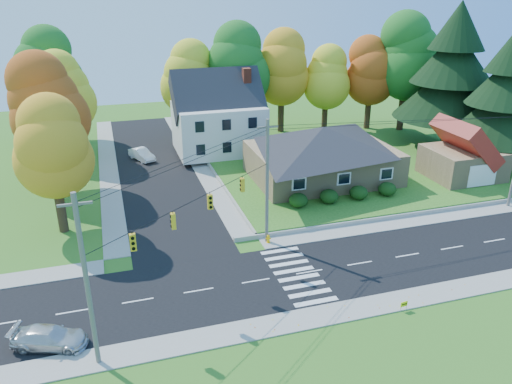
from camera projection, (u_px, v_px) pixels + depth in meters
ground at (309, 272)px, 35.54m from camera, size 120.00×120.00×0.00m
road_main at (309, 272)px, 35.54m from camera, size 90.00×8.00×0.02m
road_cross at (154, 166)px, 56.31m from camera, size 8.00×44.00×0.02m
sidewalk_north at (285, 240)px, 39.94m from camera, size 90.00×2.00×0.08m
sidewalk_south at (340, 312)px, 31.11m from camera, size 90.00×2.00×0.08m
lawn at (343, 160)px, 57.51m from camera, size 30.00×30.00×0.50m
ranch_house at (322, 152)px, 50.58m from camera, size 14.60×10.60×5.40m
colonial_house at (219, 117)px, 58.51m from camera, size 10.40×8.40×9.60m
garage at (464, 155)px, 51.01m from camera, size 7.30×6.30×4.60m
hedge_row at (344, 194)px, 45.79m from camera, size 10.70×1.70×1.27m
traffic_infrastructure at (303, 199)px, 34.72m from camera, size 38.10×10.66×10.00m
tree_lot_0 at (191, 78)px, 61.82m from camera, size 6.72×6.72×12.51m
tree_lot_1 at (239, 66)px, 62.07m from camera, size 7.84×7.84×14.60m
tree_lot_2 at (282, 68)px, 64.83m from camera, size 7.28×7.28×13.56m
tree_lot_3 at (327, 77)px, 66.08m from camera, size 6.16×6.16×11.47m
tree_lot_4 at (371, 71)px, 66.58m from camera, size 6.72×6.72×12.51m
tree_lot_5 at (407, 57)px, 65.15m from camera, size 8.40×8.40×15.64m
conifer_east_a at (452, 73)px, 58.70m from camera, size 12.80×12.80×16.96m
conifer_east_b at (508, 95)px, 52.33m from camera, size 11.20×11.20×14.84m
tree_west_0 at (51, 149)px, 38.77m from camera, size 6.16×6.16×11.47m
tree_west_1 at (45, 106)px, 46.82m from camera, size 7.28×7.28×13.56m
tree_west_2 at (62, 92)px, 56.17m from camera, size 6.72×6.72×12.51m
tree_west_3 at (47, 70)px, 62.19m from camera, size 7.84×7.84×14.60m
silver_sedan at (50, 338)px, 27.96m from camera, size 4.55×3.03×1.22m
white_car at (142, 154)px, 58.08m from camera, size 2.95×4.30×1.34m
fire_hydrant at (268, 239)px, 39.38m from camera, size 0.43×0.34×0.76m
yard_sign at (404, 304)px, 31.16m from camera, size 0.52×0.10×0.65m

